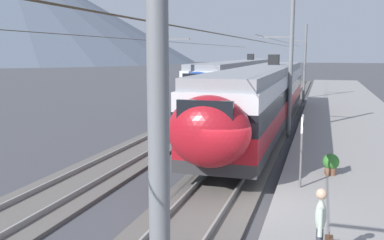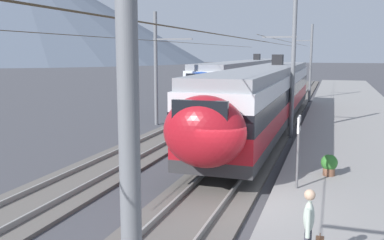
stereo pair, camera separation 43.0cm
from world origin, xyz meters
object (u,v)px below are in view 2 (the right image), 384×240
(catenary_mast_east, at_px, (310,61))
(potted_plant_platform_edge, at_px, (329,164))
(train_near_platform, at_px, (267,94))
(catenary_mast_far_side, at_px, (158,66))
(train_far_track, at_px, (247,76))
(passenger_walking, at_px, (308,226))
(platform_sign, at_px, (299,136))
(catenary_mast_mid, at_px, (291,66))
(catenary_mast_west, at_px, (120,111))

(catenary_mast_east, height_order, potted_plant_platform_edge, catenary_mast_east)
(catenary_mast_east, bearing_deg, train_near_platform, 175.15)
(catenary_mast_far_side, height_order, potted_plant_platform_edge, catenary_mast_far_side)
(train_far_track, xyz_separation_m, catenary_mast_east, (-2.08, -6.34, 1.62))
(catenary_mast_far_side, relative_size, passenger_walking, 25.02)
(train_near_platform, height_order, potted_plant_platform_edge, train_near_platform)
(train_far_track, bearing_deg, catenary_mast_east, -108.12)
(platform_sign, relative_size, passenger_walking, 1.39)
(train_far_track, height_order, catenary_mast_east, catenary_mast_east)
(platform_sign, distance_m, potted_plant_platform_edge, 2.46)
(platform_sign, bearing_deg, catenary_mast_mid, 7.03)
(train_far_track, xyz_separation_m, potted_plant_platform_edge, (-29.01, -8.57, -1.46))
(train_far_track, height_order, catenary_mast_mid, catenary_mast_mid)
(train_near_platform, height_order, catenary_mast_far_side, catenary_mast_far_side)
(platform_sign, relative_size, potted_plant_platform_edge, 3.08)
(catenary_mast_west, bearing_deg, train_near_platform, 3.94)
(train_near_platform, relative_size, potted_plant_platform_edge, 36.17)
(catenary_mast_west, distance_m, catenary_mast_east, 38.30)
(catenary_mast_east, relative_size, platform_sign, 18.05)
(catenary_mast_east, height_order, platform_sign, catenary_mast_east)
(train_near_platform, relative_size, platform_sign, 11.76)
(train_near_platform, xyz_separation_m, catenary_mast_east, (17.10, -1.45, 1.62))
(potted_plant_platform_edge, bearing_deg, catenary_mast_mid, 14.91)
(catenary_mast_far_side, xyz_separation_m, potted_plant_platform_edge, (-10.03, -10.71, -3.04))
(train_near_platform, distance_m, catenary_mast_far_side, 7.20)
(train_far_track, relative_size, catenary_mast_east, 0.82)
(train_far_track, xyz_separation_m, catenary_mast_far_side, (-18.98, 2.13, 1.58))
(catenary_mast_west, bearing_deg, catenary_mast_mid, 0.01)
(train_far_track, distance_m, potted_plant_platform_edge, 30.29)
(catenary_mast_east, bearing_deg, platform_sign, -177.49)
(train_near_platform, relative_size, passenger_walking, 16.30)
(catenary_mast_west, bearing_deg, catenary_mast_east, 0.01)
(potted_plant_platform_edge, bearing_deg, catenary_mast_far_side, 46.87)
(catenary_mast_east, xyz_separation_m, catenary_mast_far_side, (-16.91, 8.48, -0.04))
(catenary_mast_far_side, bearing_deg, train_near_platform, -91.62)
(catenary_mast_east, height_order, catenary_mast_far_side, catenary_mast_east)
(catenary_mast_mid, distance_m, catenary_mast_east, 18.57)
(platform_sign, distance_m, passenger_walking, 5.44)
(catenary_mast_west, relative_size, catenary_mast_east, 1.00)
(train_far_track, height_order, catenary_mast_far_side, catenary_mast_far_side)
(passenger_walking, bearing_deg, train_near_platform, 11.11)
(passenger_walking, bearing_deg, potted_plant_platform_edge, -2.66)
(catenary_mast_west, bearing_deg, passenger_walking, -24.43)
(train_far_track, bearing_deg, catenary_mast_mid, -162.91)
(platform_sign, bearing_deg, train_near_platform, 13.08)
(catenary_mast_mid, distance_m, passenger_walking, 15.91)
(platform_sign, height_order, potted_plant_platform_edge, platform_sign)
(catenary_mast_mid, relative_size, platform_sign, 18.05)
(catenary_mast_far_side, distance_m, passenger_walking, 20.28)
(catenary_mast_far_side, bearing_deg, platform_sign, -140.67)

